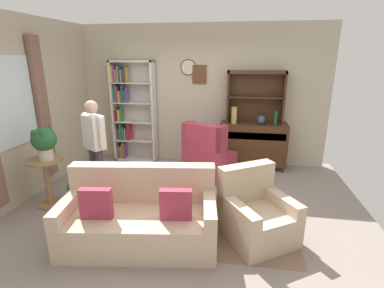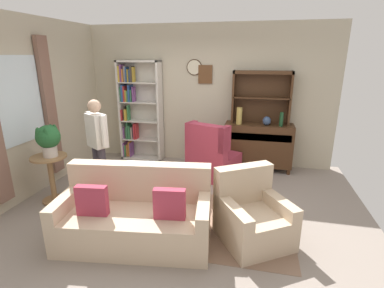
{
  "view_description": "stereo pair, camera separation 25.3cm",
  "coord_description": "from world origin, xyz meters",
  "px_view_note": "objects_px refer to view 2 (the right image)",
  "views": [
    {
      "loc": [
        0.75,
        -3.81,
        2.2
      ],
      "look_at": [
        0.1,
        0.2,
        0.95
      ],
      "focal_mm": 27.15,
      "sensor_mm": 36.0,
      "label": 1
    },
    {
      "loc": [
        0.99,
        -3.76,
        2.2
      ],
      "look_at": [
        0.1,
        0.2,
        0.95
      ],
      "focal_mm": 27.15,
      "sensor_mm": 36.0,
      "label": 2
    }
  ],
  "objects_px": {
    "sideboard_hutch": "(262,90)",
    "bookshelf": "(137,110)",
    "sideboard": "(258,144)",
    "potted_plant_small": "(78,186)",
    "potted_plant_large": "(48,138)",
    "coffee_table": "(171,183)",
    "book_stack": "(171,179)",
    "armchair_floral": "(252,218)",
    "couch_floral": "(136,216)",
    "person_reading": "(98,141)",
    "plant_stand": "(51,174)",
    "wingback_chair": "(212,158)",
    "bottle_wine": "(281,119)",
    "vase_tall": "(239,116)",
    "vase_round": "(267,121)"
  },
  "relations": [
    {
      "from": "sideboard_hutch",
      "to": "bookshelf",
      "type": "bearing_deg",
      "value": -179.42
    },
    {
      "from": "sideboard",
      "to": "potted_plant_small",
      "type": "xyz_separation_m",
      "value": [
        -2.77,
        -1.9,
        -0.31
      ]
    },
    {
      "from": "potted_plant_large",
      "to": "coffee_table",
      "type": "xyz_separation_m",
      "value": [
        1.79,
        0.28,
        -0.67
      ]
    },
    {
      "from": "potted_plant_large",
      "to": "sideboard_hutch",
      "type": "bearing_deg",
      "value": 35.83
    },
    {
      "from": "potted_plant_small",
      "to": "book_stack",
      "type": "height_order",
      "value": "book_stack"
    },
    {
      "from": "armchair_floral",
      "to": "potted_plant_small",
      "type": "relative_size",
      "value": 3.06
    },
    {
      "from": "sideboard",
      "to": "armchair_floral",
      "type": "height_order",
      "value": "sideboard"
    },
    {
      "from": "armchair_floral",
      "to": "coffee_table",
      "type": "xyz_separation_m",
      "value": [
        -1.21,
        0.61,
        0.06
      ]
    },
    {
      "from": "couch_floral",
      "to": "person_reading",
      "type": "bearing_deg",
      "value": 135.62
    },
    {
      "from": "plant_stand",
      "to": "person_reading",
      "type": "height_order",
      "value": "person_reading"
    },
    {
      "from": "sideboard",
      "to": "armchair_floral",
      "type": "distance_m",
      "value": 2.42
    },
    {
      "from": "sideboard",
      "to": "wingback_chair",
      "type": "height_order",
      "value": "wingback_chair"
    },
    {
      "from": "sideboard_hutch",
      "to": "coffee_table",
      "type": "distance_m",
      "value": 2.58
    },
    {
      "from": "bottle_wine",
      "to": "coffee_table",
      "type": "height_order",
      "value": "bottle_wine"
    },
    {
      "from": "sideboard_hutch",
      "to": "vase_tall",
      "type": "distance_m",
      "value": 0.65
    },
    {
      "from": "sideboard",
      "to": "bookshelf",
      "type": "bearing_deg",
      "value": 178.14
    },
    {
      "from": "plant_stand",
      "to": "potted_plant_small",
      "type": "bearing_deg",
      "value": 30.39
    },
    {
      "from": "couch_floral",
      "to": "book_stack",
      "type": "xyz_separation_m",
      "value": [
        0.19,
        0.88,
        0.14
      ]
    },
    {
      "from": "vase_round",
      "to": "potted_plant_small",
      "type": "bearing_deg",
      "value": -147.64
    },
    {
      "from": "vase_round",
      "to": "vase_tall",
      "type": "bearing_deg",
      "value": -178.51
    },
    {
      "from": "plant_stand",
      "to": "sideboard",
      "type": "bearing_deg",
      "value": 34.1
    },
    {
      "from": "armchair_floral",
      "to": "potted_plant_large",
      "type": "xyz_separation_m",
      "value": [
        -3.0,
        0.33,
        0.74
      ]
    },
    {
      "from": "potted_plant_small",
      "to": "book_stack",
      "type": "distance_m",
      "value": 1.56
    },
    {
      "from": "wingback_chair",
      "to": "person_reading",
      "type": "xyz_separation_m",
      "value": [
        -1.65,
        -1.09,
        0.52
      ]
    },
    {
      "from": "coffee_table",
      "to": "potted_plant_small",
      "type": "bearing_deg",
      "value": -176.24
    },
    {
      "from": "sideboard_hutch",
      "to": "vase_tall",
      "type": "relative_size",
      "value": 3.41
    },
    {
      "from": "vase_tall",
      "to": "person_reading",
      "type": "relative_size",
      "value": 0.21
    },
    {
      "from": "sideboard",
      "to": "book_stack",
      "type": "distance_m",
      "value": 2.22
    },
    {
      "from": "coffee_table",
      "to": "plant_stand",
      "type": "bearing_deg",
      "value": -171.18
    },
    {
      "from": "sideboard_hutch",
      "to": "person_reading",
      "type": "distance_m",
      "value": 3.13
    },
    {
      "from": "vase_tall",
      "to": "plant_stand",
      "type": "xyz_separation_m",
      "value": [
        -2.69,
        -2.01,
        -0.62
      ]
    },
    {
      "from": "vase_round",
      "to": "potted_plant_small",
      "type": "height_order",
      "value": "vase_round"
    },
    {
      "from": "plant_stand",
      "to": "potted_plant_small",
      "type": "height_order",
      "value": "plant_stand"
    },
    {
      "from": "vase_tall",
      "to": "coffee_table",
      "type": "bearing_deg",
      "value": -116.58
    },
    {
      "from": "couch_floral",
      "to": "potted_plant_small",
      "type": "distance_m",
      "value": 1.58
    },
    {
      "from": "couch_floral",
      "to": "vase_tall",
      "type": "bearing_deg",
      "value": 68.63
    },
    {
      "from": "vase_tall",
      "to": "coffee_table",
      "type": "xyz_separation_m",
      "value": [
        -0.86,
        -1.72,
        -0.73
      ]
    },
    {
      "from": "sideboard",
      "to": "vase_round",
      "type": "distance_m",
      "value": 0.52
    },
    {
      "from": "couch_floral",
      "to": "potted_plant_small",
      "type": "relative_size",
      "value": 5.48
    },
    {
      "from": "sideboard_hutch",
      "to": "armchair_floral",
      "type": "relative_size",
      "value": 1.04
    },
    {
      "from": "potted_plant_large",
      "to": "plant_stand",
      "type": "bearing_deg",
      "value": -176.96
    },
    {
      "from": "bookshelf",
      "to": "vase_round",
      "type": "relative_size",
      "value": 12.35
    },
    {
      "from": "couch_floral",
      "to": "potted_plant_small",
      "type": "height_order",
      "value": "couch_floral"
    },
    {
      "from": "armchair_floral",
      "to": "vase_tall",
      "type": "bearing_deg",
      "value": 98.59
    },
    {
      "from": "bookshelf",
      "to": "sideboard_hutch",
      "type": "bearing_deg",
      "value": 0.58
    },
    {
      "from": "vase_tall",
      "to": "couch_floral",
      "type": "bearing_deg",
      "value": -111.37
    },
    {
      "from": "vase_round",
      "to": "bottle_wine",
      "type": "distance_m",
      "value": 0.27
    },
    {
      "from": "bottle_wine",
      "to": "coffee_table",
      "type": "relative_size",
      "value": 0.33
    },
    {
      "from": "bottle_wine",
      "to": "person_reading",
      "type": "bearing_deg",
      "value": -150.53
    },
    {
      "from": "vase_round",
      "to": "wingback_chair",
      "type": "height_order",
      "value": "vase_round"
    }
  ]
}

